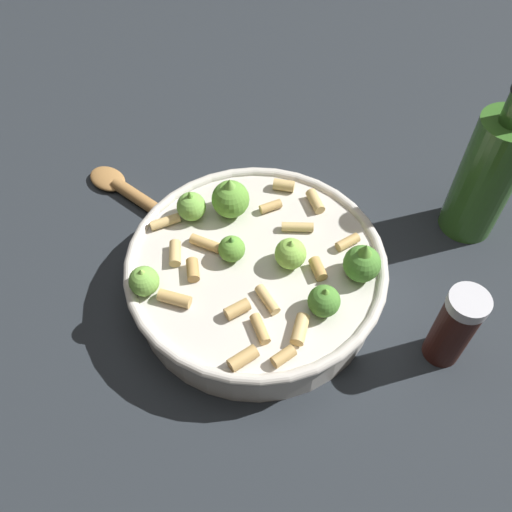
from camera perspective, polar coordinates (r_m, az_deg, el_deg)
name	(u,v)px	position (r m, az deg, el deg)	size (l,w,h in m)	color
ground_plane	(256,290)	(0.59, 0.00, -3.54)	(2.40, 2.40, 0.00)	#23282D
cooking_pan	(256,272)	(0.57, 0.03, -1.64)	(0.27, 0.27, 0.10)	beige
pepper_shaker	(454,327)	(0.55, 20.07, -7.02)	(0.04, 0.04, 0.10)	#33140F
olive_oil_bottle	(488,174)	(0.64, 23.16, 7.95)	(0.06, 0.06, 0.20)	#336023
wooden_spoon	(157,210)	(0.67, -10.35, 4.72)	(0.18, 0.22, 0.02)	#9E703D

